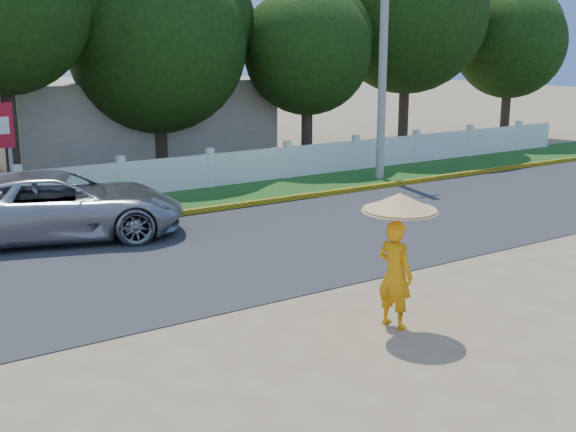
# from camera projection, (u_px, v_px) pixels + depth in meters

# --- Properties ---
(ground) EXTENTS (120.00, 120.00, 0.00)m
(ground) POSITION_uv_depth(u_px,v_px,m) (349.00, 309.00, 12.84)
(ground) COLOR #9E8460
(ground) RESTS_ON ground
(road) EXTENTS (60.00, 7.00, 0.02)m
(road) POSITION_uv_depth(u_px,v_px,m) (228.00, 249.00, 16.50)
(road) COLOR #38383A
(road) RESTS_ON ground
(grass_verge) EXTENTS (60.00, 3.50, 0.03)m
(grass_verge) POSITION_uv_depth(u_px,v_px,m) (141.00, 206.00, 20.77)
(grass_verge) COLOR #2D601E
(grass_verge) RESTS_ON ground
(curb) EXTENTS (40.00, 0.18, 0.16)m
(curb) POSITION_uv_depth(u_px,v_px,m) (165.00, 216.00, 19.37)
(curb) COLOR yellow
(curb) RESTS_ON ground
(fence) EXTENTS (40.00, 0.10, 1.10)m
(fence) POSITION_uv_depth(u_px,v_px,m) (122.00, 180.00, 21.82)
(fence) COLOR silver
(fence) RESTS_ON ground
(building_near) EXTENTS (10.00, 6.00, 3.20)m
(building_near) POSITION_uv_depth(u_px,v_px,m) (131.00, 120.00, 28.70)
(building_near) COLOR #B7AD99
(building_near) RESTS_ON ground
(utility_pole) EXTENTS (0.28, 0.28, 7.37)m
(utility_pole) POSITION_uv_depth(u_px,v_px,m) (383.00, 71.00, 24.21)
(utility_pole) COLOR gray
(utility_pole) RESTS_ON ground
(vehicle) EXTENTS (6.36, 4.30, 1.62)m
(vehicle) POSITION_uv_depth(u_px,v_px,m) (60.00, 206.00, 17.29)
(vehicle) COLOR #9C9DA3
(vehicle) RESTS_ON ground
(monk_with_parasol) EXTENTS (1.25, 1.25, 2.27)m
(monk_with_parasol) POSITION_uv_depth(u_px,v_px,m) (397.00, 241.00, 11.74)
(monk_with_parasol) COLOR orange
(monk_with_parasol) RESTS_ON ground
(tree_row) EXTENTS (39.97, 7.28, 9.25)m
(tree_row) POSITION_uv_depth(u_px,v_px,m) (180.00, 31.00, 25.30)
(tree_row) COLOR #473828
(tree_row) RESTS_ON ground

